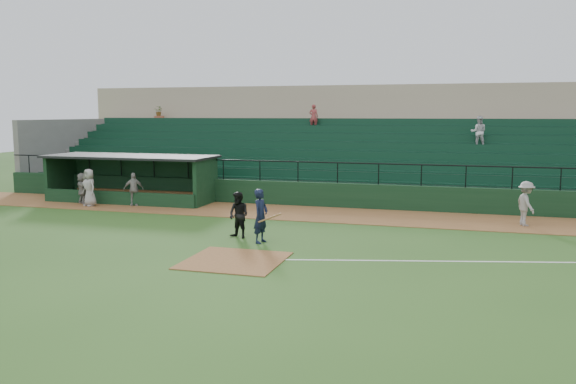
# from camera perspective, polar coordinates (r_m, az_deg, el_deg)

# --- Properties ---
(ground) EXTENTS (90.00, 90.00, 0.00)m
(ground) POSITION_cam_1_polar(r_m,az_deg,el_deg) (19.35, -4.17, -6.03)
(ground) COLOR #294F19
(ground) RESTS_ON ground
(warning_track) EXTENTS (40.00, 4.00, 0.03)m
(warning_track) POSITION_cam_1_polar(r_m,az_deg,el_deg) (26.83, 1.79, -2.10)
(warning_track) COLOR brown
(warning_track) RESTS_ON ground
(home_plate_dirt) EXTENTS (3.00, 3.00, 0.03)m
(home_plate_dirt) POSITION_cam_1_polar(r_m,az_deg,el_deg) (18.44, -5.26, -6.68)
(home_plate_dirt) COLOR brown
(home_plate_dirt) RESTS_ON ground
(foul_line) EXTENTS (17.49, 4.44, 0.01)m
(foul_line) POSITION_cam_1_polar(r_m,az_deg,el_deg) (19.41, 20.06, -6.43)
(foul_line) COLOR white
(foul_line) RESTS_ON ground
(stadium_structure) EXTENTS (38.00, 13.08, 6.40)m
(stadium_structure) POSITION_cam_1_polar(r_m,az_deg,el_deg) (34.77, 5.31, 3.91)
(stadium_structure) COLOR black
(stadium_structure) RESTS_ON ground
(dugout) EXTENTS (8.90, 3.20, 2.42)m
(dugout) POSITION_cam_1_polar(r_m,az_deg,el_deg) (31.87, -14.70, 1.60)
(dugout) COLOR black
(dugout) RESTS_ON ground
(batter_at_plate) EXTENTS (1.09, 0.78, 1.94)m
(batter_at_plate) POSITION_cam_1_polar(r_m,az_deg,el_deg) (20.73, -2.68, -2.36)
(batter_at_plate) COLOR black
(batter_at_plate) RESTS_ON ground
(umpire) EXTENTS (1.01, 0.90, 1.72)m
(umpire) POSITION_cam_1_polar(r_m,az_deg,el_deg) (21.60, -4.84, -2.26)
(umpire) COLOR black
(umpire) RESTS_ON ground
(runner) EXTENTS (1.04, 1.34, 1.83)m
(runner) POSITION_cam_1_polar(r_m,az_deg,el_deg) (25.60, 22.25, -1.05)
(runner) COLOR gray
(runner) RESTS_ON warning_track
(dugout_player_a) EXTENTS (1.05, 0.77, 1.65)m
(dugout_player_a) POSITION_cam_1_polar(r_m,az_deg,el_deg) (29.85, -14.88, 0.27)
(dugout_player_a) COLOR #9D9993
(dugout_player_a) RESTS_ON warning_track
(dugout_player_b) EXTENTS (1.06, 0.90, 1.84)m
(dugout_player_b) POSITION_cam_1_polar(r_m,az_deg,el_deg) (30.42, -18.87, 0.42)
(dugout_player_b) COLOR #A09A96
(dugout_player_b) RESTS_ON warning_track
(dugout_player_c) EXTENTS (1.49, 1.16, 1.58)m
(dugout_player_c) POSITION_cam_1_polar(r_m,az_deg,el_deg) (31.36, -19.47, 0.36)
(dugout_player_c) COLOR gray
(dugout_player_c) RESTS_ON warning_track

